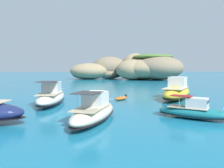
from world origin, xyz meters
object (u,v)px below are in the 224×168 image
at_px(motorboat_yellow, 177,91).
at_px(channel_buoy, 43,93).
at_px(islet_large, 146,68).
at_px(motorboat_white, 51,97).
at_px(motorboat_teal, 194,111).
at_px(motorboat_cream, 94,111).
at_px(islet_small, 101,70).
at_px(dinghy_tender, 121,98).

bearing_deg(motorboat_yellow, channel_buoy, 168.13).
bearing_deg(islet_large, motorboat_yellow, -95.87).
bearing_deg(motorboat_white, motorboat_teal, -29.58).
bearing_deg(motorboat_cream, islet_large, 75.35).
relative_size(islet_large, islet_small, 1.21).
bearing_deg(dinghy_tender, islet_large, 75.41).
bearing_deg(islet_small, motorboat_white, -94.94).
bearing_deg(motorboat_teal, islet_large, 82.93).
bearing_deg(motorboat_white, dinghy_tender, 20.91).
height_order(motorboat_white, motorboat_yellow, motorboat_yellow).
distance_m(islet_small, channel_buoy, 50.82).
relative_size(islet_large, motorboat_cream, 3.26).
bearing_deg(motorboat_yellow, motorboat_cream, -131.54).
bearing_deg(motorboat_yellow, islet_large, 84.13).
relative_size(islet_large, motorboat_yellow, 2.59).
xyz_separation_m(motorboat_white, motorboat_cream, (5.52, -8.55, -0.09)).
relative_size(islet_large, motorboat_teal, 4.46).
xyz_separation_m(islet_small, dinghy_tender, (3.65, -54.84, -3.09)).
height_order(islet_small, motorboat_cream, islet_small).
relative_size(motorboat_cream, dinghy_tender, 3.04).
xyz_separation_m(dinghy_tender, channel_buoy, (-11.93, 4.79, 0.11)).
relative_size(islet_small, channel_buoy, 15.33).
height_order(islet_small, motorboat_white, islet_small).
distance_m(islet_large, motorboat_white, 57.45).
xyz_separation_m(islet_small, motorboat_teal, (9.03, -66.14, -2.69)).
xyz_separation_m(islet_large, motorboat_yellow, (-5.06, -49.18, -3.23)).
relative_size(motorboat_cream, motorboat_teal, 1.37).
xyz_separation_m(islet_large, motorboat_cream, (-16.12, -61.66, -3.45)).
bearing_deg(islet_small, channel_buoy, -99.39).
distance_m(motorboat_cream, dinghy_tender, 12.29).
distance_m(motorboat_white, channel_buoy, 8.75).
bearing_deg(motorboat_yellow, motorboat_white, -166.66).
relative_size(islet_small, dinghy_tender, 8.19).
relative_size(motorboat_teal, channel_buoy, 4.17).
relative_size(motorboat_white, motorboat_yellow, 0.85).
xyz_separation_m(islet_small, motorboat_yellow, (11.55, -54.23, -2.28)).
distance_m(dinghy_tender, channel_buoy, 12.85).
distance_m(islet_small, motorboat_white, 58.43).
xyz_separation_m(islet_small, motorboat_white, (-5.03, -58.16, -2.41)).
xyz_separation_m(motorboat_white, channel_buoy, (-3.25, 8.10, -0.56)).
distance_m(motorboat_teal, dinghy_tender, 12.52).
relative_size(motorboat_yellow, dinghy_tender, 3.83).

